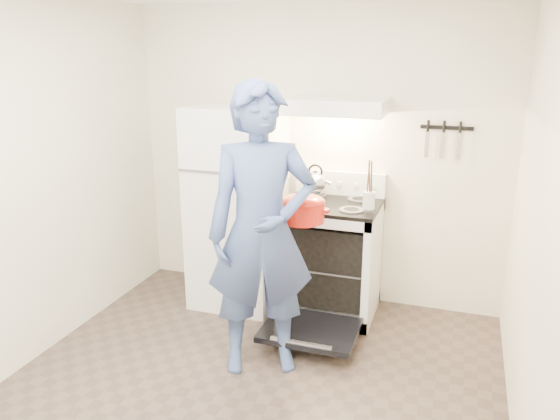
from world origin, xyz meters
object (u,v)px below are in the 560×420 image
object	(u,v)px
stove_body	(330,260)
person	(262,232)
refrigerator	(238,207)
dutch_oven	(302,211)
tea_kettle	(315,181)

from	to	relation	value
stove_body	person	world-z (taller)	person
refrigerator	person	xyz separation A→B (m)	(0.56, -0.92, 0.13)
refrigerator	person	bearing A→B (deg)	-58.61
refrigerator	person	distance (m)	1.09
stove_body	dutch_oven	distance (m)	0.90
stove_body	tea_kettle	size ratio (longest dim) A/B	3.28
refrigerator	dutch_oven	world-z (taller)	refrigerator
person	dutch_oven	xyz separation A→B (m)	(0.19, 0.29, 0.08)
stove_body	refrigerator	bearing A→B (deg)	-178.23
person	stove_body	bearing A→B (deg)	49.35
tea_kettle	refrigerator	bearing A→B (deg)	-168.05
refrigerator	tea_kettle	distance (m)	0.69
stove_body	dutch_oven	bearing A→B (deg)	-94.94
tea_kettle	person	bearing A→B (deg)	-94.08
stove_body	person	size ratio (longest dim) A/B	0.47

